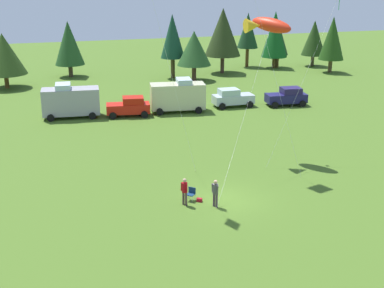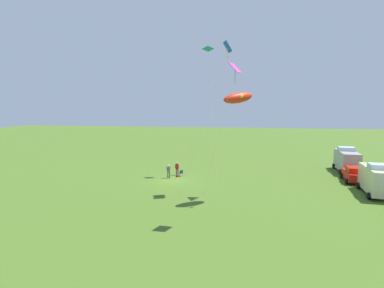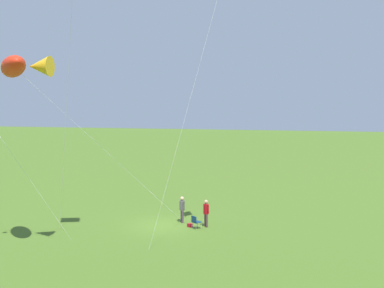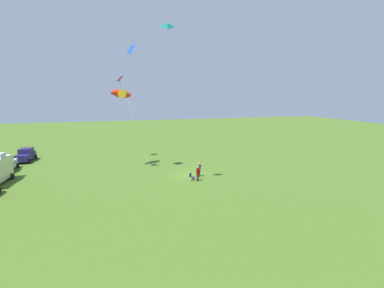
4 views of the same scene
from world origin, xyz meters
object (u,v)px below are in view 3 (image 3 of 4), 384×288
object	(u,v)px
backpack_on_grass	(190,225)
kite_large_fish	(20,67)
person_kite_flyer	(182,207)
folding_chair	(196,221)
person_spectator	(206,211)

from	to	relation	value
backpack_on_grass	kite_large_fish	distance (m)	14.26
person_kite_flyer	folding_chair	bearing A→B (deg)	-76.42
person_spectator	backpack_on_grass	bearing A→B (deg)	158.75
person_kite_flyer	backpack_on_grass	xyz separation A→B (m)	(-0.70, 0.97, -0.91)
folding_chair	person_spectator	distance (m)	0.97
kite_large_fish	person_spectator	bearing A→B (deg)	-137.80
person_spectator	backpack_on_grass	distance (m)	1.37
person_spectator	kite_large_fish	size ratio (longest dim) A/B	0.16
person_spectator	kite_large_fish	distance (m)	14.33
person_kite_flyer	person_spectator	xyz separation A→B (m)	(-1.71, 0.76, 0.00)
folding_chair	kite_large_fish	world-z (taller)	kite_large_fish
person_kite_flyer	backpack_on_grass	bearing A→B (deg)	-80.92
folding_chair	kite_large_fish	distance (m)	14.05
person_spectator	folding_chair	bearing A→B (deg)	-168.57
person_kite_flyer	folding_chair	distance (m)	1.83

